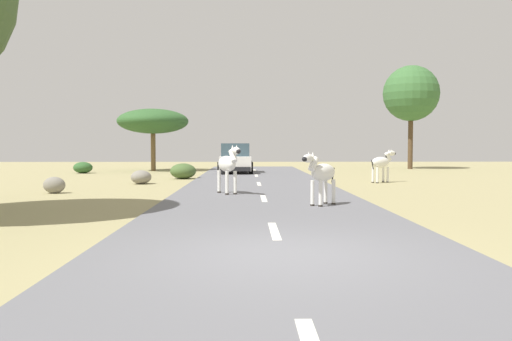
% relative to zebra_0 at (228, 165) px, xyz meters
% --- Properties ---
extents(ground_plane, '(90.00, 90.00, 0.00)m').
position_rel_zebra_0_xyz_m(ground_plane, '(1.14, -9.55, -1.03)').
color(ground_plane, '#998E60').
extents(road, '(6.00, 64.00, 0.05)m').
position_rel_zebra_0_xyz_m(road, '(1.15, -9.55, -1.00)').
color(road, slate).
rests_on(road, ground_plane).
extents(lane_markings, '(0.16, 56.00, 0.01)m').
position_rel_zebra_0_xyz_m(lane_markings, '(1.15, -10.55, -0.98)').
color(lane_markings, silver).
rests_on(lane_markings, road).
extents(zebra_0, '(0.95, 1.64, 1.64)m').
position_rel_zebra_0_xyz_m(zebra_0, '(0.00, 0.00, 0.00)').
color(zebra_0, silver).
rests_on(zebra_0, road).
extents(zebra_1, '(1.41, 1.07, 1.50)m').
position_rel_zebra_0_xyz_m(zebra_1, '(6.68, 5.77, -0.14)').
color(zebra_1, silver).
rests_on(zebra_1, ground_plane).
extents(zebra_2, '(1.16, 1.29, 1.46)m').
position_rel_zebra_0_xyz_m(zebra_2, '(2.64, -3.41, -0.11)').
color(zebra_2, silver).
rests_on(zebra_2, road).
extents(car_0, '(2.08, 4.37, 1.74)m').
position_rel_zebra_0_xyz_m(car_0, '(-0.05, 13.59, -0.18)').
color(car_0, white).
rests_on(car_0, road).
extents(tree_1, '(3.91, 3.91, 7.29)m').
position_rel_zebra_0_xyz_m(tree_1, '(12.22, 19.17, 4.28)').
color(tree_1, '#4C3823').
rests_on(tree_1, ground_plane).
extents(tree_2, '(4.61, 4.61, 4.05)m').
position_rel_zebra_0_xyz_m(tree_2, '(-5.48, 16.69, 2.20)').
color(tree_2, brown).
rests_on(tree_2, ground_plane).
extents(bush_0, '(1.29, 1.16, 0.78)m').
position_rel_zebra_0_xyz_m(bush_0, '(-2.55, 8.56, -0.64)').
color(bush_0, '#425B2D').
rests_on(bush_0, ground_plane).
extents(bush_2, '(1.13, 1.02, 0.68)m').
position_rel_zebra_0_xyz_m(bush_2, '(-9.20, 13.92, -0.69)').
color(bush_2, '#2D5628').
rests_on(bush_2, ground_plane).
extents(rock_1, '(0.76, 0.54, 0.58)m').
position_rel_zebra_0_xyz_m(rock_1, '(-6.08, 0.81, -0.74)').
color(rock_1, gray).
rests_on(rock_1, ground_plane).
extents(rock_3, '(0.88, 0.91, 0.60)m').
position_rel_zebra_0_xyz_m(rock_3, '(-3.94, 5.15, -0.73)').
color(rock_3, gray).
rests_on(rock_3, ground_plane).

